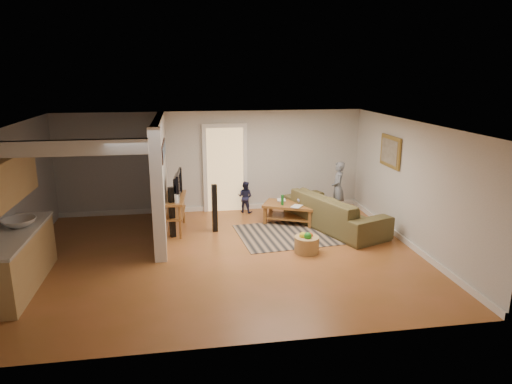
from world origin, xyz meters
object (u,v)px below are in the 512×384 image
speaker_left (172,212)px  toddler (245,212)px  tv_console (175,200)px  sofa (334,227)px  speaker_right (215,208)px  child (337,214)px  coffee_table (291,208)px  toy_basket (307,244)px

speaker_left → toddler: speaker_left is taller
tv_console → sofa: bearing=-1.5°
speaker_right → child: bearing=7.6°
coffee_table → child: 1.44m
sofa → toddler: (-1.84, 1.46, 0.00)m
coffee_table → speaker_left: (-2.70, -0.52, 0.19)m
tv_console → toddler: 2.15m
speaker_right → toddler: bearing=49.5°
sofa → toy_basket: (-1.01, -1.33, 0.18)m
speaker_right → child: size_ratio=0.82×
toddler → speaker_right: bearing=88.3°
speaker_left → toddler: (1.76, 1.50, -0.55)m
speaker_left → speaker_right: 0.94m
coffee_table → speaker_left: bearing=-169.0°
speaker_left → coffee_table: bearing=-7.4°
coffee_table → speaker_right: size_ratio=1.27×
coffee_table → toddler: size_ratio=1.71×
speaker_left → toy_basket: bearing=-44.8°
sofa → toy_basket: toy_basket is taller
coffee_table → speaker_right: speaker_right is taller
toddler → toy_basket: bearing=138.1°
speaker_left → speaker_right: (0.92, 0.20, -0.01)m
tv_console → toddler: tv_console is taller
toy_basket → child: 2.71m
toy_basket → speaker_left: bearing=153.6°
toddler → child: bearing=-160.7°
coffee_table → sofa: bearing=-28.4°
speaker_left → speaker_right: size_ratio=1.02×
coffee_table → toy_basket: (-0.10, -1.81, -0.18)m
sofa → toddler: size_ratio=3.28×
speaker_left → toddler: 2.38m
speaker_left → speaker_right: bearing=-6.1°
toy_basket → toddler: (-0.83, 2.79, -0.18)m
tv_console → toy_basket: (2.53, -1.68, -0.52)m
toddler → sofa: bearing=172.9°
coffee_table → child: coffee_table is taller
speaker_right → toddler: speaker_right is taller
speaker_left → toddler: bearing=21.9°
sofa → coffee_table: bearing=40.3°
coffee_table → speaker_left: 2.75m
coffee_table → speaker_right: 1.82m
sofa → toy_basket: bearing=121.5°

